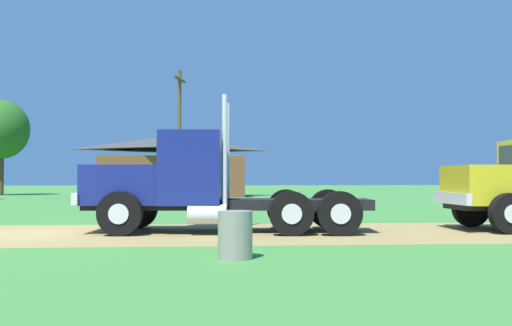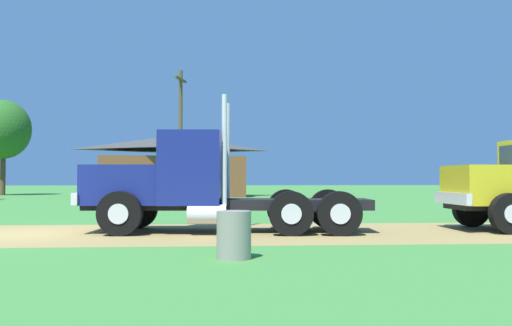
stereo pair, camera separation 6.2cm
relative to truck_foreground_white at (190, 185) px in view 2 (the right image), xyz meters
The scene contains 7 objects.
ground_plane 4.67m from the truck_foreground_white, behind, with size 200.00×200.00×0.00m, color #3E8036.
dirt_track 4.67m from the truck_foreground_white, behind, with size 120.00×5.89×0.01m, color olive.
truck_foreground_white is the anchor object (origin of this frame).
steel_barrel 5.42m from the truck_foreground_white, 78.67° to the right, with size 0.64×0.64×0.88m, color gray.
shed_building 30.59m from the truck_foreground_white, 95.45° to the left, with size 12.33×9.01×4.96m.
utility_pole_far 22.16m from the truck_foreground_white, 94.45° to the left, with size 0.67×2.17×8.69m.
tree_mid 38.92m from the truck_foreground_white, 117.45° to the left, with size 4.65×4.65×8.29m.
Camera 2 is at (5.21, -15.22, 1.49)m, focal length 39.28 mm.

